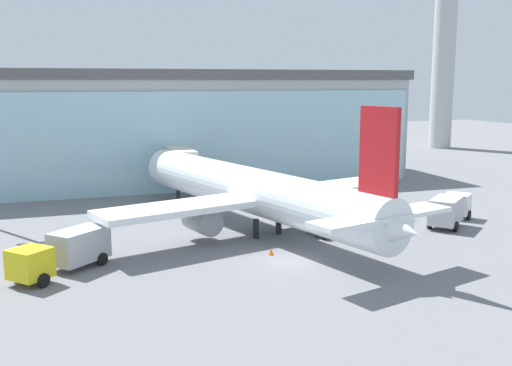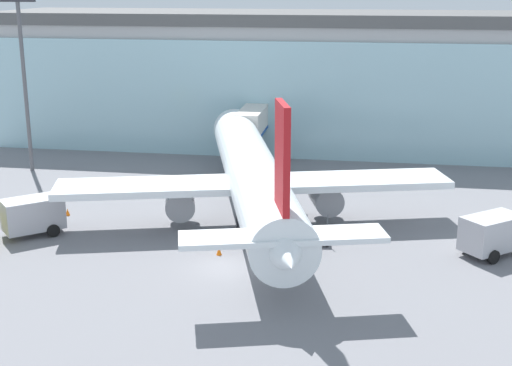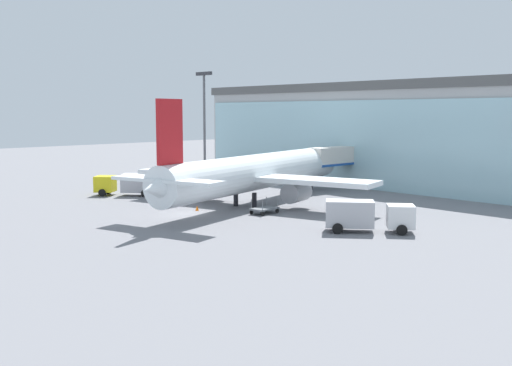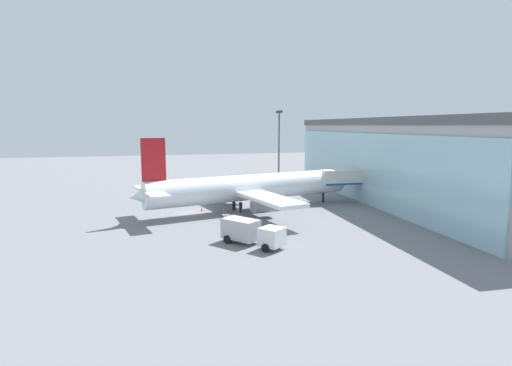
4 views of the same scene
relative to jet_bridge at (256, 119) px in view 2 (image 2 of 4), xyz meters
The scene contains 10 objects.
ground 28.04m from the jet_bridge, 87.00° to the right, with size 240.00×240.00×0.00m, color slate.
terminal_building 9.40m from the jet_bridge, 80.69° to the left, with size 61.34×18.99×14.06m.
jet_bridge is the anchor object (origin of this frame).
apron_light_mast 22.11m from the jet_bridge, 162.42° to the right, with size 3.20×0.40×15.89m.
airplane 18.81m from the jet_bridge, 84.13° to the right, with size 28.39×36.20×11.17m.
catering_truck 28.18m from the jet_bridge, 119.94° to the right, with size 7.06×6.30×2.65m.
fuel_truck 30.06m from the jet_bridge, 50.30° to the right, with size 7.15×6.16×2.65m.
baggage_cart 23.64m from the jet_bridge, 73.14° to the right, with size 1.69×2.85×1.50m.
safety_cone_nose 26.07m from the jet_bridge, 88.83° to the right, with size 0.36×0.36×0.55m, color orange.
safety_cone_wingtip 22.94m from the jet_bridge, 122.69° to the right, with size 0.36×0.36×0.55m, color orange.
Camera 2 is at (6.30, -40.78, 17.08)m, focal length 50.00 mm.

